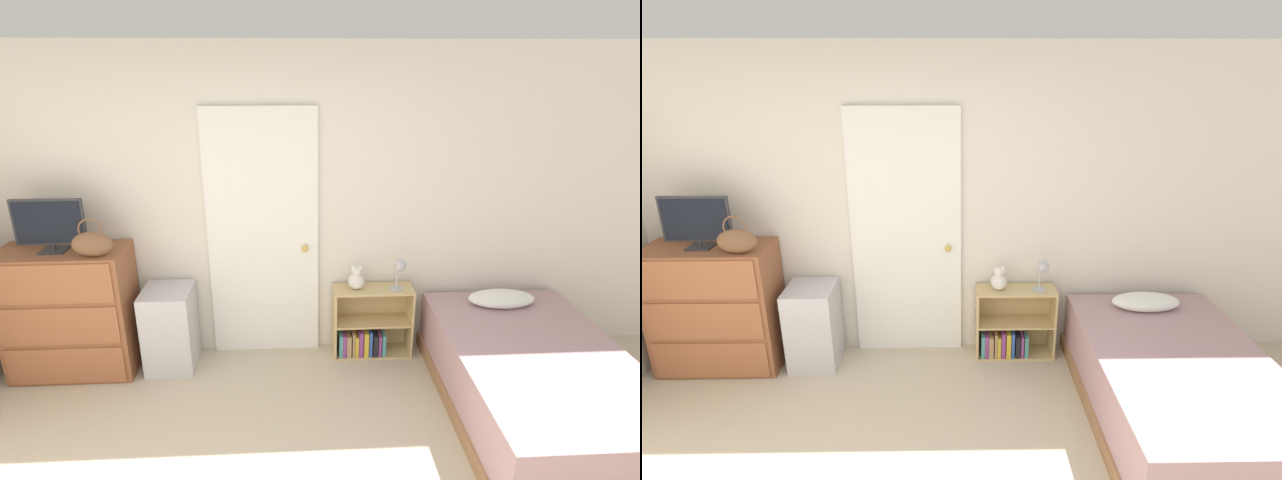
{
  "view_description": "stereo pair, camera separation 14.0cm",
  "coord_description": "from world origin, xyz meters",
  "views": [
    {
      "loc": [
        0.25,
        -1.61,
        2.4
      ],
      "look_at": [
        0.46,
        2.01,
        1.09
      ],
      "focal_mm": 28.0,
      "sensor_mm": 36.0,
      "label": 1
    },
    {
      "loc": [
        0.39,
        -1.62,
        2.4
      ],
      "look_at": [
        0.46,
        2.01,
        1.09
      ],
      "focal_mm": 28.0,
      "sensor_mm": 36.0,
      "label": 2
    }
  ],
  "objects": [
    {
      "name": "teddy_bear",
      "position": [
        0.77,
        2.12,
        0.7
      ],
      "size": [
        0.13,
        0.13,
        0.2
      ],
      "color": "silver",
      "rests_on": "bookshelf"
    },
    {
      "name": "tv",
      "position": [
        -1.55,
        1.99,
        1.26
      ],
      "size": [
        0.52,
        0.16,
        0.41
      ],
      "color": "#2D2D33",
      "rests_on": "dresser"
    },
    {
      "name": "dresser",
      "position": [
        -1.52,
        2.01,
        0.52
      ],
      "size": [
        0.96,
        0.47,
        1.05
      ],
      "color": "brown",
      "rests_on": "ground_plane"
    },
    {
      "name": "storage_bin",
      "position": [
        -0.76,
        2.03,
        0.34
      ],
      "size": [
        0.39,
        0.42,
        0.68
      ],
      "color": "silver",
      "rests_on": "ground_plane"
    },
    {
      "name": "wall_back",
      "position": [
        0.0,
        2.29,
        1.27
      ],
      "size": [
        10.0,
        0.06,
        2.55
      ],
      "color": "silver",
      "rests_on": "ground_plane"
    },
    {
      "name": "bed",
      "position": [
        1.94,
        1.27,
        0.26
      ],
      "size": [
        1.21,
        1.95,
        0.63
      ],
      "color": "#996B47",
      "rests_on": "ground_plane"
    },
    {
      "name": "door_closed",
      "position": [
        0.01,
        2.24,
        1.04
      ],
      "size": [
        0.89,
        0.09,
        2.08
      ],
      "color": "white",
      "rests_on": "ground_plane"
    },
    {
      "name": "handbag",
      "position": [
        -1.2,
        1.86,
        1.15
      ],
      "size": [
        0.3,
        0.1,
        0.29
      ],
      "color": "brown",
      "rests_on": "dresser"
    },
    {
      "name": "desk_lamp",
      "position": [
        1.11,
        2.08,
        0.8
      ],
      "size": [
        0.12,
        0.12,
        0.27
      ],
      "color": "#B2B2B7",
      "rests_on": "bookshelf"
    },
    {
      "name": "bookshelf",
      "position": [
        0.87,
        2.12,
        0.24
      ],
      "size": [
        0.66,
        0.25,
        0.62
      ],
      "color": "tan",
      "rests_on": "ground_plane"
    }
  ]
}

